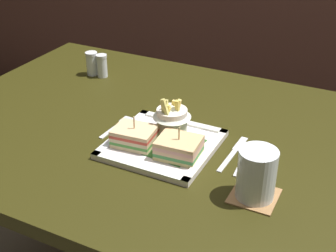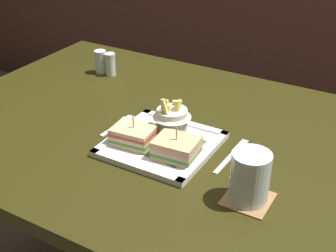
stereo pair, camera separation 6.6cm
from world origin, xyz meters
The scene contains 12 objects.
dining_table centered at (0.00, 0.00, 0.64)m, with size 1.39×0.93×0.74m.
square_plate centered at (0.01, -0.08, 0.75)m, with size 0.26×0.26×0.02m.
sandwich_half_left centered at (-0.05, -0.11, 0.78)m, with size 0.11×0.09×0.08m.
sandwich_half_right centered at (0.07, -0.11, 0.78)m, with size 0.11×0.09×0.08m.
fries_cup centered at (0.01, -0.03, 0.81)m, with size 0.10×0.10×0.12m.
drink_coaster centered at (0.28, -0.17, 0.75)m, with size 0.10×0.10×0.00m, color #9E7144.
water_glass centered at (0.28, -0.17, 0.80)m, with size 0.08×0.08×0.11m.
fork centered at (-0.15, -0.04, 0.75)m, with size 0.03×0.14×0.00m.
knife centered at (0.18, -0.02, 0.75)m, with size 0.02×0.18×0.00m.
spoon centered at (0.21, -0.02, 0.75)m, with size 0.03×0.14×0.01m.
salt_shaker centered at (-0.42, 0.23, 0.78)m, with size 0.04×0.04×0.08m.
pepper_shaker centered at (-0.38, 0.23, 0.78)m, with size 0.04×0.04×0.08m.
Camera 1 is at (0.47, -0.98, 1.38)m, focal length 49.87 mm.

